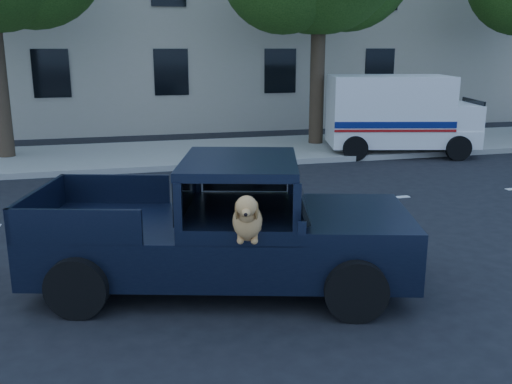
{
  "coord_description": "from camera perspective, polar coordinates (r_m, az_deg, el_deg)",
  "views": [
    {
      "loc": [
        -1.24,
        -7.04,
        3.07
      ],
      "look_at": [
        0.45,
        -0.54,
        1.36
      ],
      "focal_mm": 40.0,
      "sensor_mm": 36.0,
      "label": 1
    }
  ],
  "objects": [
    {
      "name": "lane_stripes",
      "position": [
        11.35,
        2.61,
        -1.35
      ],
      "size": [
        21.6,
        0.14,
        0.01
      ],
      "primitive_type": null,
      "color": "silver",
      "rests_on": "ground"
    },
    {
      "name": "building_main",
      "position": [
        23.96,
        -4.53,
        17.72
      ],
      "size": [
        26.0,
        6.0,
        9.0
      ],
      "primitive_type": "cube",
      "color": "#B8AC98",
      "rests_on": "ground"
    },
    {
      "name": "far_sidewalk",
      "position": [
        16.56,
        -10.02,
        3.69
      ],
      "size": [
        60.0,
        4.0,
        0.15
      ],
      "primitive_type": "cube",
      "color": "gray",
      "rests_on": "ground"
    },
    {
      "name": "ground",
      "position": [
        7.78,
        -4.23,
        -8.97
      ],
      "size": [
        120.0,
        120.0,
        0.0
      ],
      "primitive_type": "plane",
      "color": "black",
      "rests_on": "ground"
    },
    {
      "name": "mail_truck",
      "position": [
        17.13,
        13.97,
        6.95
      ],
      "size": [
        4.48,
        2.92,
        2.27
      ],
      "rotation": [
        0.0,
        0.0,
        -0.24
      ],
      "color": "silver",
      "rests_on": "ground"
    },
    {
      "name": "pickup_truck",
      "position": [
        7.45,
        -4.0,
        -5.27
      ],
      "size": [
        5.1,
        3.12,
        1.71
      ],
      "rotation": [
        0.0,
        0.0,
        -0.28
      ],
      "color": "black",
      "rests_on": "ground"
    }
  ]
}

